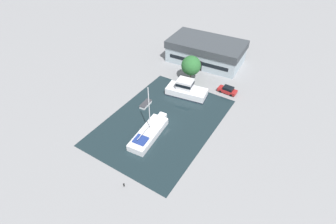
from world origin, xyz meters
name	(u,v)px	position (x,y,z in m)	size (l,w,h in m)	color
ground_plane	(162,121)	(0.00, 0.00, 0.00)	(440.00, 440.00, 0.00)	gray
water_canal	(162,121)	(0.00, 0.00, 0.00)	(20.27, 28.81, 0.01)	#19282D
warehouse_building	(206,51)	(-3.75, 27.43, 3.02)	(20.51, 12.57, 5.96)	#99A8B2
quay_tree_near_building	(191,66)	(-2.64, 16.73, 4.10)	(4.74, 4.74, 6.47)	brown
parked_car	(228,90)	(7.28, 16.52, 0.81)	(4.43, 1.99, 1.63)	maroon
sailboat_moored	(149,133)	(0.12, -4.80, 0.76)	(4.28, 11.35, 10.85)	silver
motor_cruiser	(186,90)	(-0.50, 10.69, 1.41)	(9.72, 5.38, 3.90)	white
small_dinghy	(146,104)	(-5.99, 2.48, 0.36)	(1.58, 3.38, 0.70)	silver
mooring_bollard	(124,185)	(3.29, -16.12, 0.36)	(0.26, 0.26, 0.67)	black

